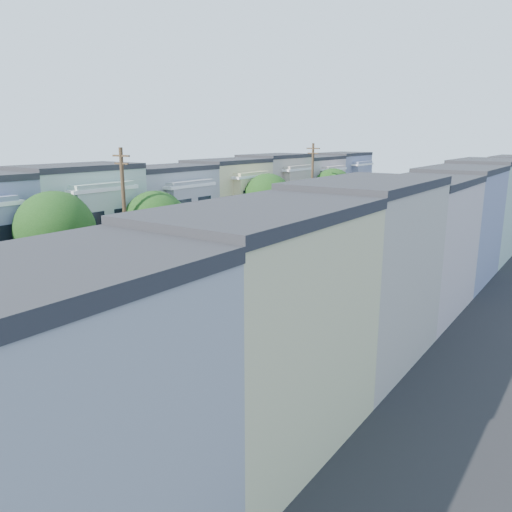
{
  "coord_description": "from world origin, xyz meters",
  "views": [
    {
      "loc": [
        20.29,
        -20.14,
        10.83
      ],
      "look_at": [
        -0.51,
        9.22,
        2.2
      ],
      "focal_mm": 35.0,
      "sensor_mm": 36.0,
      "label": 1
    }
  ],
  "objects_px": {
    "tree_c": "(155,223)",
    "tree_e": "(332,189)",
    "parked_right_d": "(407,244)",
    "tree_d": "(267,198)",
    "parked_right_b": "(231,332)",
    "parked_left_d": "(240,257)",
    "tree_b": "(54,231)",
    "utility_pole_far": "(312,190)",
    "parked_left_c": "(107,301)",
    "parked_right_a": "(138,380)",
    "fedex_truck": "(313,256)",
    "parked_right_c": "(379,258)",
    "utility_pole_near": "(125,223)",
    "lead_sedan": "(372,246)",
    "tree_far_r": "(443,209)"
  },
  "relations": [
    {
      "from": "tree_far_r",
      "to": "tree_e",
      "type": "bearing_deg",
      "value": 173.46
    },
    {
      "from": "utility_pole_near",
      "to": "utility_pole_far",
      "type": "height_order",
      "value": "same"
    },
    {
      "from": "tree_b",
      "to": "fedex_truck",
      "type": "xyz_separation_m",
      "value": [
        8.58,
        16.14,
        -3.5
      ]
    },
    {
      "from": "tree_far_r",
      "to": "fedex_truck",
      "type": "xyz_separation_m",
      "value": [
        -4.62,
        -18.5,
        -1.86
      ]
    },
    {
      "from": "utility_pole_near",
      "to": "parked_right_b",
      "type": "distance_m",
      "value": 12.34
    },
    {
      "from": "tree_e",
      "to": "parked_right_d",
      "type": "height_order",
      "value": "tree_e"
    },
    {
      "from": "tree_c",
      "to": "utility_pole_near",
      "type": "bearing_deg",
      "value": -89.96
    },
    {
      "from": "tree_e",
      "to": "lead_sedan",
      "type": "relative_size",
      "value": 1.54
    },
    {
      "from": "parked_right_c",
      "to": "parked_right_a",
      "type": "bearing_deg",
      "value": -84.07
    },
    {
      "from": "tree_b",
      "to": "fedex_truck",
      "type": "height_order",
      "value": "tree_b"
    },
    {
      "from": "tree_b",
      "to": "tree_c",
      "type": "height_order",
      "value": "tree_b"
    },
    {
      "from": "parked_left_d",
      "to": "parked_right_b",
      "type": "distance_m",
      "value": 16.9
    },
    {
      "from": "tree_d",
      "to": "tree_e",
      "type": "xyz_separation_m",
      "value": [
        0.0,
        13.66,
        -0.21
      ]
    },
    {
      "from": "fedex_truck",
      "to": "tree_b",
      "type": "bearing_deg",
      "value": -116.81
    },
    {
      "from": "tree_far_r",
      "to": "parked_right_b",
      "type": "distance_m",
      "value": 32.23
    },
    {
      "from": "tree_d",
      "to": "parked_right_c",
      "type": "height_order",
      "value": "tree_d"
    },
    {
      "from": "tree_c",
      "to": "parked_right_d",
      "type": "xyz_separation_m",
      "value": [
        11.2,
        22.41,
        -4.1
      ]
    },
    {
      "from": "tree_b",
      "to": "parked_right_b",
      "type": "height_order",
      "value": "tree_b"
    },
    {
      "from": "tree_far_r",
      "to": "utility_pole_near",
      "type": "relative_size",
      "value": 0.53
    },
    {
      "from": "tree_far_r",
      "to": "parked_right_c",
      "type": "height_order",
      "value": "tree_far_r"
    },
    {
      "from": "parked_right_b",
      "to": "parked_right_d",
      "type": "distance_m",
      "value": 27.81
    },
    {
      "from": "utility_pole_far",
      "to": "parked_right_d",
      "type": "distance_m",
      "value": 12.12
    },
    {
      "from": "tree_c",
      "to": "tree_e",
      "type": "xyz_separation_m",
      "value": [
        -0.0,
        28.14,
        0.18
      ]
    },
    {
      "from": "parked_right_a",
      "to": "parked_left_d",
      "type": "bearing_deg",
      "value": 119.84
    },
    {
      "from": "utility_pole_far",
      "to": "tree_far_r",
      "type": "bearing_deg",
      "value": 14.13
    },
    {
      "from": "parked_right_d",
      "to": "parked_left_d",
      "type": "bearing_deg",
      "value": -119.95
    },
    {
      "from": "utility_pole_near",
      "to": "lead_sedan",
      "type": "relative_size",
      "value": 2.12
    },
    {
      "from": "tree_c",
      "to": "utility_pole_far",
      "type": "distance_m",
      "value": 23.3
    },
    {
      "from": "fedex_truck",
      "to": "tree_c",
      "type": "bearing_deg",
      "value": -135.39
    },
    {
      "from": "tree_d",
      "to": "parked_left_d",
      "type": "relative_size",
      "value": 1.57
    },
    {
      "from": "tree_far_r",
      "to": "fedex_truck",
      "type": "distance_m",
      "value": 19.16
    },
    {
      "from": "tree_e",
      "to": "lead_sedan",
      "type": "bearing_deg",
      "value": -45.68
    },
    {
      "from": "utility_pole_far",
      "to": "parked_left_c",
      "type": "relative_size",
      "value": 2.62
    },
    {
      "from": "parked_right_b",
      "to": "lead_sedan",
      "type": "bearing_deg",
      "value": 92.95
    },
    {
      "from": "lead_sedan",
      "to": "parked_left_c",
      "type": "relative_size",
      "value": 1.24
    },
    {
      "from": "parked_right_a",
      "to": "parked_right_c",
      "type": "distance_m",
      "value": 26.98
    },
    {
      "from": "tree_c",
      "to": "parked_right_b",
      "type": "xyz_separation_m",
      "value": [
        11.2,
        -5.4,
        -3.99
      ]
    },
    {
      "from": "tree_e",
      "to": "fedex_truck",
      "type": "distance_m",
      "value": 21.98
    },
    {
      "from": "parked_right_c",
      "to": "parked_right_d",
      "type": "height_order",
      "value": "parked_right_c"
    },
    {
      "from": "tree_d",
      "to": "parked_left_c",
      "type": "xyz_separation_m",
      "value": [
        1.4,
        -20.17,
        -4.49
      ]
    },
    {
      "from": "parked_right_d",
      "to": "tree_d",
      "type": "bearing_deg",
      "value": -139.73
    },
    {
      "from": "tree_d",
      "to": "lead_sedan",
      "type": "height_order",
      "value": "tree_d"
    },
    {
      "from": "fedex_truck",
      "to": "parked_left_d",
      "type": "bearing_deg",
      "value": 179.25
    },
    {
      "from": "fedex_truck",
      "to": "parked_right_b",
      "type": "xyz_separation_m",
      "value": [
        2.62,
        -13.52,
        -1.16
      ]
    },
    {
      "from": "fedex_truck",
      "to": "tree_far_r",
      "type": "bearing_deg",
      "value": 77.17
    },
    {
      "from": "utility_pole_far",
      "to": "parked_left_c",
      "type": "bearing_deg",
      "value": -87.24
    },
    {
      "from": "parked_right_d",
      "to": "tree_e",
      "type": "bearing_deg",
      "value": 157.88
    },
    {
      "from": "tree_d",
      "to": "parked_left_d",
      "type": "height_order",
      "value": "tree_d"
    },
    {
      "from": "tree_e",
      "to": "utility_pole_near",
      "type": "relative_size",
      "value": 0.73
    },
    {
      "from": "tree_c",
      "to": "utility_pole_near",
      "type": "relative_size",
      "value": 0.71
    }
  ]
}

